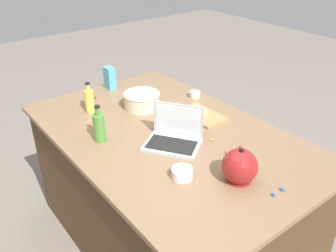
{
  "coord_description": "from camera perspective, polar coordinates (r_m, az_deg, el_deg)",
  "views": [
    {
      "loc": [
        -1.51,
        1.16,
        2.0
      ],
      "look_at": [
        0.0,
        0.0,
        0.95
      ],
      "focal_mm": 38.45,
      "sensor_mm": 36.0,
      "label": 1
    }
  ],
  "objects": [
    {
      "name": "candy_0",
      "position": [
        2.7,
        -11.41,
        4.49
      ],
      "size": [
        0.02,
        0.02,
        0.02
      ],
      "primitive_type": "sphere",
      "color": "red",
      "rests_on": "island_counter"
    },
    {
      "name": "bottle_oil",
      "position": [
        2.47,
        -12.35,
        3.99
      ],
      "size": [
        0.06,
        0.06,
        0.21
      ],
      "color": "#DBC64C",
      "rests_on": "island_counter"
    },
    {
      "name": "candy_bag",
      "position": [
        2.83,
        -9.21,
        7.52
      ],
      "size": [
        0.09,
        0.06,
        0.17
      ],
      "primitive_type": "cube",
      "color": "#4CA5CC",
      "rests_on": "island_counter"
    },
    {
      "name": "ramekin_small",
      "position": [
        2.68,
        4.27,
        5.06
      ],
      "size": [
        0.08,
        0.08,
        0.04
      ],
      "primitive_type": "cylinder",
      "color": "beige",
      "rests_on": "island_counter"
    },
    {
      "name": "mixing_bowl_large",
      "position": [
        2.5,
        -4.19,
        4.13
      ],
      "size": [
        0.25,
        0.25,
        0.11
      ],
      "color": "beige",
      "rests_on": "island_counter"
    },
    {
      "name": "island_counter",
      "position": [
        2.45,
        0.0,
        -10.23
      ],
      "size": [
        1.85,
        1.18,
        0.9
      ],
      "color": "#4C331E",
      "rests_on": "ground"
    },
    {
      "name": "candy_8",
      "position": [
        2.55,
        1.68,
        3.55
      ],
      "size": [
        0.02,
        0.02,
        0.02
      ],
      "primitive_type": "sphere",
      "color": "yellow",
      "rests_on": "island_counter"
    },
    {
      "name": "laptop",
      "position": [
        2.07,
        0.99,
        -1.66
      ],
      "size": [
        0.38,
        0.36,
        0.22
      ],
      "color": "#B7B7BC",
      "rests_on": "island_counter"
    },
    {
      "name": "ground_plane",
      "position": [
        2.76,
        0.0,
        -17.5
      ],
      "size": [
        12.0,
        12.0,
        0.0
      ],
      "primitive_type": "plane",
      "color": "slate"
    },
    {
      "name": "kettle",
      "position": [
        1.8,
        11.25,
        -6.34
      ],
      "size": [
        0.21,
        0.18,
        0.2
      ],
      "color": "maroon",
      "rests_on": "island_counter"
    },
    {
      "name": "candy_1",
      "position": [
        2.48,
        -2.58,
        2.8
      ],
      "size": [
        0.02,
        0.02,
        0.02
      ],
      "primitive_type": "sphere",
      "color": "red",
      "rests_on": "island_counter"
    },
    {
      "name": "butter_stick_left",
      "position": [
        2.41,
        5.04,
        2.52
      ],
      "size": [
        0.11,
        0.04,
        0.04
      ],
      "primitive_type": "cube",
      "rotation": [
        0.0,
        0.0,
        0.08
      ],
      "color": "#F4E58C",
      "rests_on": "cutting_board"
    },
    {
      "name": "cutting_board",
      "position": [
        2.4,
        5.42,
        1.72
      ],
      "size": [
        0.32,
        0.19,
        0.02
      ],
      "primitive_type": "cube",
      "color": "#AD7F4C",
      "rests_on": "island_counter"
    },
    {
      "name": "candy_6",
      "position": [
        2.13,
        6.88,
        -2.16
      ],
      "size": [
        0.02,
        0.02,
        0.02
      ],
      "primitive_type": "sphere",
      "color": "yellow",
      "rests_on": "island_counter"
    },
    {
      "name": "candy_3",
      "position": [
        1.78,
        16.39,
        -10.37
      ],
      "size": [
        0.02,
        0.02,
        0.02
      ],
      "primitive_type": "sphere",
      "color": "blue",
      "rests_on": "island_counter"
    },
    {
      "name": "candy_4",
      "position": [
        2.68,
        3.42,
        4.81
      ],
      "size": [
        0.02,
        0.02,
        0.02
      ],
      "primitive_type": "sphere",
      "color": "green",
      "rests_on": "island_counter"
    },
    {
      "name": "ramekin_medium",
      "position": [
        1.81,
        2.26,
        -7.49
      ],
      "size": [
        0.11,
        0.11,
        0.05
      ],
      "primitive_type": "cylinder",
      "color": "white",
      "rests_on": "island_counter"
    },
    {
      "name": "bottle_olive",
      "position": [
        2.12,
        -10.86,
        -0.13
      ],
      "size": [
        0.07,
        0.07,
        0.23
      ],
      "color": "#4C8C38",
      "rests_on": "island_counter"
    },
    {
      "name": "candy_2",
      "position": [
        2.67,
        -2.32,
        4.83
      ],
      "size": [
        0.02,
        0.02,
        0.02
      ],
      "primitive_type": "sphere",
      "color": "red",
      "rests_on": "island_counter"
    },
    {
      "name": "candy_5",
      "position": [
        1.82,
        17.72,
        -9.49
      ],
      "size": [
        0.02,
        0.02,
        0.02
      ],
      "primitive_type": "sphere",
      "color": "blue",
      "rests_on": "island_counter"
    },
    {
      "name": "candy_7",
      "position": [
        2.08,
        11.47,
        -3.33
      ],
      "size": [
        0.02,
        0.02,
        0.02
      ],
      "primitive_type": "sphere",
      "color": "red",
      "rests_on": "island_counter"
    }
  ]
}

